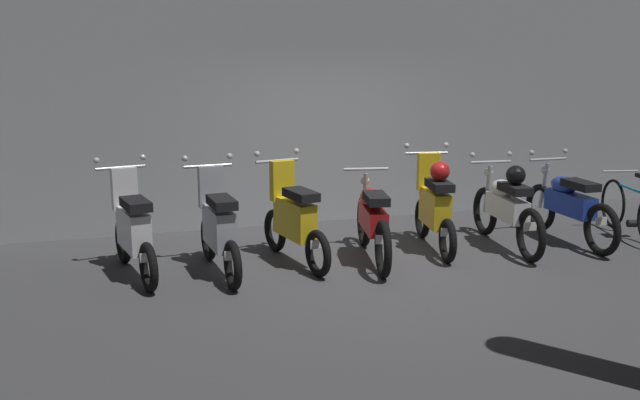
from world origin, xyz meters
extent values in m
plane|color=#424244|center=(0.00, 0.00, 0.00)|extent=(80.00, 80.00, 0.00)
cube|color=#9EA0A3|center=(0.00, 2.51, 1.64)|extent=(16.00, 0.30, 3.27)
torus|color=black|center=(-2.84, 1.07, 0.27)|extent=(0.19, 0.54, 0.53)
torus|color=black|center=(-2.63, -0.06, 0.27)|extent=(0.19, 0.54, 0.53)
cube|color=silver|center=(-2.74, 0.50, 0.54)|extent=(0.35, 0.76, 0.44)
cube|color=silver|center=(-2.80, 0.84, 0.94)|extent=(0.30, 0.17, 0.48)
cube|color=black|center=(-2.71, 0.34, 0.85)|extent=(0.33, 0.56, 0.10)
cylinder|color=#B7BABF|center=(-2.83, 0.98, 1.16)|extent=(0.56, 0.14, 0.04)
sphere|color=#B7BABF|center=(-3.08, 0.93, 1.26)|extent=(0.07, 0.07, 0.07)
sphere|color=#B7BABF|center=(-2.57, 1.02, 1.26)|extent=(0.07, 0.07, 0.07)
cylinder|color=#B7BABF|center=(-2.84, 1.02, 0.69)|extent=(0.08, 0.16, 0.85)
sphere|color=silver|center=(-2.84, 1.02, 1.01)|extent=(0.12, 0.12, 0.12)
cube|color=white|center=(-2.63, -0.04, 0.36)|extent=(0.16, 0.04, 0.10)
torus|color=black|center=(-1.87, 0.90, 0.27)|extent=(0.13, 0.54, 0.53)
torus|color=black|center=(-1.78, -0.25, 0.27)|extent=(0.13, 0.54, 0.53)
cube|color=#9EA0A8|center=(-1.82, 0.32, 0.54)|extent=(0.27, 0.75, 0.44)
cube|color=#9EA0A8|center=(-1.85, 0.67, 0.94)|extent=(0.29, 0.14, 0.48)
cube|color=black|center=(-1.81, 0.16, 0.85)|extent=(0.28, 0.54, 0.10)
cylinder|color=#B7BABF|center=(-1.86, 0.81, 1.16)|extent=(0.56, 0.08, 0.04)
sphere|color=#B7BABF|center=(-2.12, 0.79, 1.26)|extent=(0.07, 0.07, 0.07)
sphere|color=#B7BABF|center=(-1.60, 0.82, 1.26)|extent=(0.07, 0.07, 0.07)
cylinder|color=#B7BABF|center=(-1.86, 0.85, 0.69)|extent=(0.07, 0.15, 0.85)
sphere|color=silver|center=(-1.86, 0.85, 1.01)|extent=(0.12, 0.12, 0.12)
cube|color=white|center=(-1.78, -0.23, 0.36)|extent=(0.16, 0.02, 0.10)
torus|color=black|center=(-1.02, 1.03, 0.27)|extent=(0.19, 0.54, 0.53)
torus|color=black|center=(-0.80, -0.10, 0.27)|extent=(0.19, 0.54, 0.53)
cube|color=gold|center=(-0.91, 0.47, 0.54)|extent=(0.35, 0.76, 0.44)
cube|color=gold|center=(-0.98, 0.81, 0.94)|extent=(0.30, 0.17, 0.48)
cube|color=black|center=(-0.88, 0.31, 0.85)|extent=(0.33, 0.56, 0.10)
cylinder|color=#B7BABF|center=(-1.00, 0.94, 1.16)|extent=(0.56, 0.14, 0.04)
sphere|color=#B7BABF|center=(-1.26, 0.89, 1.26)|extent=(0.07, 0.07, 0.07)
sphere|color=#B7BABF|center=(-0.75, 0.99, 1.26)|extent=(0.07, 0.07, 0.07)
cylinder|color=#B7BABF|center=(-1.01, 0.99, 0.69)|extent=(0.08, 0.16, 0.85)
sphere|color=silver|center=(-1.01, 0.99, 1.01)|extent=(0.12, 0.12, 0.12)
cube|color=white|center=(-0.81, -0.08, 0.36)|extent=(0.16, 0.04, 0.10)
torus|color=black|center=(0.13, 0.94, 0.33)|extent=(0.21, 0.66, 0.65)
torus|color=black|center=(-0.13, -0.33, 0.33)|extent=(0.21, 0.66, 0.65)
cube|color=red|center=(0.00, 0.30, 0.52)|extent=(0.38, 0.86, 0.28)
ellipsoid|color=red|center=(0.03, 0.46, 0.73)|extent=(0.34, 0.48, 0.22)
cube|color=black|center=(-0.04, 0.13, 0.80)|extent=(0.34, 0.56, 0.10)
cylinder|color=#B7BABF|center=(0.11, 0.84, 1.02)|extent=(0.56, 0.14, 0.04)
cylinder|color=#B7BABF|center=(0.12, 0.89, 0.65)|extent=(0.09, 0.17, 0.65)
sphere|color=silver|center=(0.12, 0.89, 0.87)|extent=(0.12, 0.12, 0.12)
cube|color=white|center=(-0.12, -0.31, 0.43)|extent=(0.16, 0.04, 0.10)
torus|color=black|center=(1.01, 1.09, 0.27)|extent=(0.18, 0.54, 0.53)
torus|color=black|center=(0.81, -0.04, 0.27)|extent=(0.18, 0.54, 0.53)
cube|color=gold|center=(0.91, 0.53, 0.54)|extent=(0.35, 0.76, 0.44)
cube|color=gold|center=(0.97, 0.87, 0.94)|extent=(0.30, 0.17, 0.48)
cube|color=black|center=(0.88, 0.37, 0.85)|extent=(0.33, 0.55, 0.10)
cylinder|color=#B7BABF|center=(1.00, 1.00, 1.16)|extent=(0.56, 0.13, 0.04)
sphere|color=#B7BABF|center=(0.74, 1.05, 1.26)|extent=(0.07, 0.07, 0.07)
sphere|color=#B7BABF|center=(1.25, 0.96, 1.26)|extent=(0.07, 0.07, 0.07)
cylinder|color=#B7BABF|center=(1.01, 1.05, 0.69)|extent=(0.08, 0.16, 0.85)
sphere|color=silver|center=(1.01, 1.05, 1.01)|extent=(0.12, 0.12, 0.12)
cube|color=white|center=(0.81, -0.02, 0.36)|extent=(0.16, 0.04, 0.10)
sphere|color=red|center=(0.88, 0.37, 1.02)|extent=(0.24, 0.24, 0.24)
torus|color=black|center=(1.89, 0.99, 0.33)|extent=(0.16, 0.66, 0.65)
torus|color=black|center=(1.76, -0.30, 0.33)|extent=(0.16, 0.66, 0.65)
cube|color=silver|center=(1.82, 0.34, 0.52)|extent=(0.30, 0.85, 0.28)
ellipsoid|color=silver|center=(1.84, 0.50, 0.73)|extent=(0.30, 0.46, 0.22)
cube|color=black|center=(1.81, 0.16, 0.80)|extent=(0.29, 0.54, 0.10)
cylinder|color=#B7BABF|center=(1.88, 0.89, 1.02)|extent=(0.56, 0.09, 0.04)
sphere|color=#B7BABF|center=(1.62, 0.91, 1.12)|extent=(0.07, 0.07, 0.07)
sphere|color=#B7BABF|center=(2.14, 0.86, 1.12)|extent=(0.07, 0.07, 0.07)
cylinder|color=#B7BABF|center=(1.89, 0.94, 0.65)|extent=(0.07, 0.16, 0.65)
sphere|color=silver|center=(1.89, 0.94, 0.87)|extent=(0.12, 0.12, 0.12)
cube|color=white|center=(1.76, -0.28, 0.43)|extent=(0.16, 0.03, 0.10)
sphere|color=black|center=(1.81, 0.16, 0.97)|extent=(0.24, 0.24, 0.24)
torus|color=black|center=(2.74, 0.97, 0.33)|extent=(0.09, 0.65, 0.65)
torus|color=black|center=(2.73, -0.33, 0.33)|extent=(0.09, 0.65, 0.65)
cube|color=#1E389E|center=(2.74, 0.32, 0.52)|extent=(0.23, 0.83, 0.28)
ellipsoid|color=#1E389E|center=(2.74, 0.48, 0.73)|extent=(0.26, 0.44, 0.22)
cube|color=black|center=(2.74, 0.14, 0.80)|extent=(0.24, 0.52, 0.10)
cylinder|color=#B7BABF|center=(2.74, 0.87, 1.02)|extent=(0.56, 0.04, 0.04)
sphere|color=#B7BABF|center=(2.48, 0.87, 1.12)|extent=(0.07, 0.07, 0.07)
sphere|color=#B7BABF|center=(3.00, 0.86, 1.12)|extent=(0.07, 0.07, 0.07)
cylinder|color=#B7BABF|center=(2.74, 0.92, 0.65)|extent=(0.06, 0.16, 0.65)
sphere|color=silver|center=(2.74, 0.92, 0.87)|extent=(0.12, 0.12, 0.12)
cube|color=white|center=(2.73, -0.30, 0.43)|extent=(0.16, 0.01, 0.10)
torus|color=black|center=(3.85, 0.85, 0.34)|extent=(0.20, 0.67, 0.68)
cylinder|color=teal|center=(3.72, 0.34, 0.64)|extent=(0.19, 0.67, 0.04)
cylinder|color=#B7BABF|center=(3.82, 0.73, 0.82)|extent=(0.49, 0.14, 0.03)
cylinder|color=black|center=(3.71, 0.29, 0.19)|extent=(0.14, 0.13, 0.10)
camera|label=1|loc=(-3.01, -7.35, 2.49)|focal=40.10mm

